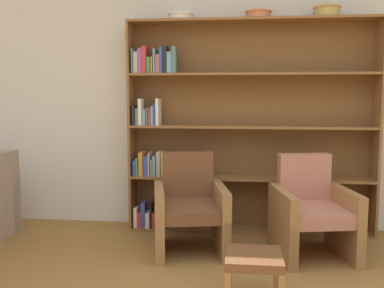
% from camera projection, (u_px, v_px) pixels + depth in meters
% --- Properties ---
extents(wall_back, '(12.00, 0.06, 2.75)m').
position_uv_depth(wall_back, '(254.00, 99.00, 4.52)').
color(wall_back, silver).
rests_on(wall_back, ground).
extents(bookshelf, '(2.51, 0.30, 2.17)m').
position_uv_depth(bookshelf, '(231.00, 129.00, 4.42)').
color(bookshelf, brown).
rests_on(bookshelf, ground).
extents(bowl_olive, '(0.27, 0.27, 0.07)m').
position_uv_depth(bowl_olive, '(181.00, 16.00, 4.32)').
color(bowl_olive, silver).
rests_on(bowl_olive, bookshelf).
extents(bowl_stoneware, '(0.27, 0.27, 0.08)m').
position_uv_depth(bowl_stoneware, '(258.00, 14.00, 4.23)').
color(bowl_stoneware, '#C67547').
rests_on(bowl_stoneware, bookshelf).
extents(bowl_cream, '(0.27, 0.27, 0.11)m').
position_uv_depth(bowl_cream, '(327.00, 11.00, 4.16)').
color(bowl_cream, tan).
rests_on(bowl_cream, bookshelf).
extents(armchair_leather, '(0.76, 0.80, 0.88)m').
position_uv_depth(armchair_leather, '(190.00, 208.00, 3.92)').
color(armchair_leather, olive).
rests_on(armchair_leather, ground).
extents(armchair_cushioned, '(0.76, 0.79, 0.88)m').
position_uv_depth(armchair_cushioned, '(311.00, 212.00, 3.80)').
color(armchair_cushioned, olive).
rests_on(armchair_cushioned, ground).
extents(footstool, '(0.38, 0.38, 0.37)m').
position_uv_depth(footstool, '(254.00, 263.00, 2.86)').
color(footstool, olive).
rests_on(footstool, ground).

